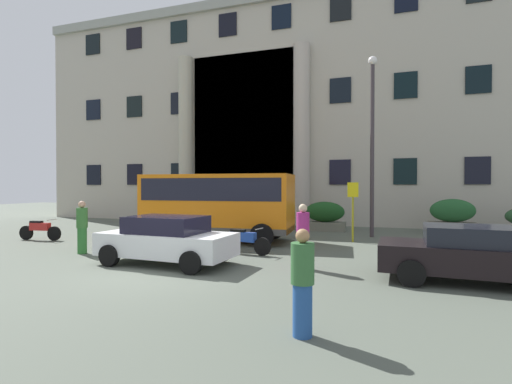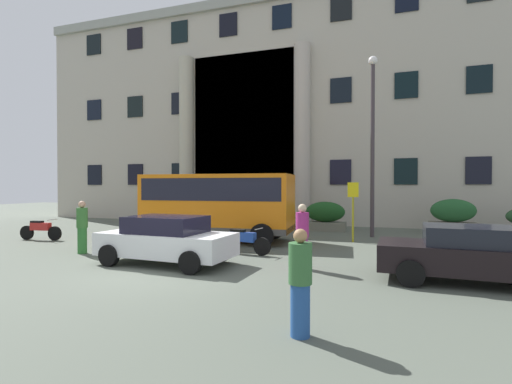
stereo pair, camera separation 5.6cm
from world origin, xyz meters
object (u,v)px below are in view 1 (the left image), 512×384
orange_minibus (218,202)px  pedestrian_woman_dark_dress (303,236)px  hedge_planter_west (325,217)px  parked_compact_extra (483,254)px  pedestrian_man_crossing (82,227)px  pedestrian_man_red_shirt (302,282)px  white_taxi_kerbside (167,239)px  hedge_planter_far_east (452,218)px  motorcycle_far_end (39,229)px  bus_stop_sign (353,205)px  motorcycle_near_kerb (242,240)px  lamppost_plaza_centre (372,133)px

orange_minibus → pedestrian_woman_dark_dress: orange_minibus is taller
hedge_planter_west → parked_compact_extra: size_ratio=0.45×
orange_minibus → pedestrian_man_crossing: bearing=-132.4°
pedestrian_man_red_shirt → orange_minibus: bearing=150.6°
parked_compact_extra → white_taxi_kerbside: (-8.24, -0.33, 0.02)m
hedge_planter_far_east → pedestrian_man_red_shirt: size_ratio=1.24×
motorcycle_far_end → pedestrian_woman_dark_dress: 11.87m
bus_stop_sign → motorcycle_near_kerb: (-3.42, -3.91, -1.06)m
white_taxi_kerbside → pedestrian_man_crossing: 3.71m
parked_compact_extra → motorcycle_near_kerb: parked_compact_extra is taller
white_taxi_kerbside → motorcycle_far_end: size_ratio=2.07×
white_taxi_kerbside → motorcycle_near_kerb: (1.51, 2.27, -0.27)m
hedge_planter_west → hedge_planter_far_east: 5.94m
lamppost_plaza_centre → hedge_planter_far_east: bearing=27.5°
hedge_planter_west → pedestrian_man_crossing: (-6.96, -9.14, 0.18)m
parked_compact_extra → motorcycle_far_end: parked_compact_extra is taller
motorcycle_near_kerb → pedestrian_woman_dark_dress: size_ratio=1.15×
lamppost_plaza_centre → pedestrian_woman_dark_dress: bearing=-103.1°
pedestrian_woman_dark_dress → hedge_planter_west: bearing=147.2°
bus_stop_sign → pedestrian_woman_dark_dress: bearing=-100.2°
bus_stop_sign → lamppost_plaza_centre: size_ratio=0.30×
hedge_planter_far_east → motorcycle_far_end: hedge_planter_far_east is taller
hedge_planter_far_east → bus_stop_sign: bearing=-139.4°
bus_stop_sign → hedge_planter_west: bearing=114.6°
bus_stop_sign → pedestrian_woman_dark_dress: 5.67m
bus_stop_sign → motorcycle_far_end: 13.25m
hedge_planter_far_east → parked_compact_extra: hedge_planter_far_east is taller
bus_stop_sign → pedestrian_man_red_shirt: (-0.12, -10.15, -0.70)m
motorcycle_near_kerb → hedge_planter_far_east: bearing=53.3°
hedge_planter_far_east → pedestrian_man_red_shirt: bearing=-107.7°
hedge_planter_west → white_taxi_kerbside: 10.27m
motorcycle_far_end → orange_minibus: bearing=9.3°
hedge_planter_far_east → pedestrian_woman_dark_dress: pedestrian_woman_dark_dress is taller
lamppost_plaza_centre → motorcycle_far_end: bearing=-157.9°
white_taxi_kerbside → motorcycle_near_kerb: size_ratio=1.96×
hedge_planter_far_east → white_taxi_kerbside: (-9.24, -9.87, -0.09)m
orange_minibus → bus_stop_sign: size_ratio=2.57×
bus_stop_sign → pedestrian_man_red_shirt: bearing=-90.7°
hedge_planter_west → pedestrian_man_red_shirt: bearing=-83.7°
bus_stop_sign → pedestrian_man_crossing: 10.26m
hedge_planter_west → white_taxi_kerbside: bearing=-108.8°
bus_stop_sign → hedge_planter_far_east: 5.72m
hedge_planter_far_east → pedestrian_woman_dark_dress: (-5.31, -9.24, 0.10)m
motorcycle_near_kerb → pedestrian_woman_dark_dress: (2.42, -1.64, 0.45)m
motorcycle_far_end → parked_compact_extra: bearing=-14.9°
white_taxi_kerbside → parked_compact_extra: bearing=5.7°
motorcycle_far_end → motorcycle_near_kerb: 9.28m
hedge_planter_far_east → lamppost_plaza_centre: size_ratio=0.25×
bus_stop_sign → parked_compact_extra: (3.31, -5.84, -0.82)m
pedestrian_man_crossing → lamppost_plaza_centre: bearing=124.0°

